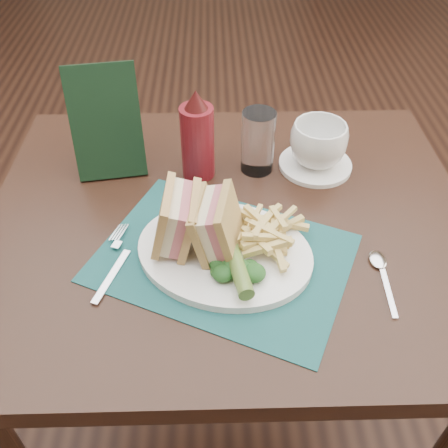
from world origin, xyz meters
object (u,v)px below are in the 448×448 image
placemat (223,258)px  check_presenter (106,123)px  plate (224,252)px  saucer (315,165)px  sandwich_half_a (164,218)px  coffee_cup (318,144)px  drinking_glass (258,142)px  table_main (229,334)px  ketchup_bottle (197,135)px  sandwich_half_b (204,223)px

placemat → check_presenter: size_ratio=1.85×
plate → saucer: plate is taller
sandwich_half_a → coffee_cup: (0.29, 0.23, -0.02)m
drinking_glass → check_presenter: bearing=178.3°
table_main → ketchup_bottle: (-0.06, 0.13, 0.47)m
coffee_cup → check_presenter: bearing=179.2°
saucer → check_presenter: bearing=179.2°
sandwich_half_a → check_presenter: (-0.12, 0.24, 0.04)m
ketchup_bottle → check_presenter: (-0.18, 0.02, 0.01)m
plate → placemat: bearing=-97.1°
sandwich_half_a → placemat: bearing=-11.3°
placemat → saucer: size_ratio=2.74×
check_presenter → table_main: bearing=-42.5°
saucer → table_main: bearing=-140.4°
coffee_cup → sandwich_half_b: bearing=-133.0°
check_presenter → ketchup_bottle: bearing=-16.3°
plate → ketchup_bottle: 0.25m
table_main → drinking_glass: size_ratio=6.92×
placemat → ketchup_bottle: (-0.04, 0.24, 0.09)m
coffee_cup → drinking_glass: drinking_glass is taller
saucer → coffee_cup: 0.05m
placemat → coffee_cup: bearing=52.4°
plate → coffee_cup: 0.32m
coffee_cup → drinking_glass: (-0.12, -0.00, 0.01)m
saucer → ketchup_bottle: (-0.24, -0.02, 0.09)m
sandwich_half_a → saucer: bearing=41.4°
sandwich_half_b → drinking_glass: 0.26m
drinking_glass → ketchup_bottle: (-0.12, -0.01, 0.03)m
ketchup_bottle → sandwich_half_b: bearing=-86.6°
saucer → check_presenter: 0.43m
plate → ketchup_bottle: ketchup_bottle is taller
coffee_cup → ketchup_bottle: ketchup_bottle is taller
drinking_glass → placemat: bearing=-106.5°
drinking_glass → ketchup_bottle: 0.12m
table_main → check_presenter: 0.56m
plate → check_presenter: bearing=150.7°
check_presenter → placemat: bearing=-58.8°
coffee_cup → ketchup_bottle: (-0.24, -0.02, 0.04)m
placemat → sandwich_half_a: sandwich_half_a is taller
sandwich_half_a → coffee_cup: bearing=41.4°
placemat → saucer: (0.20, 0.26, 0.00)m
plate → saucer: size_ratio=2.00×
saucer → coffee_cup: size_ratio=1.31×
sandwich_half_b → ketchup_bottle: bearing=103.8°
sandwich_half_b → ketchup_bottle: 0.23m
saucer → ketchup_bottle: ketchup_bottle is taller
saucer → check_presenter: size_ratio=0.68×
table_main → coffee_cup: size_ratio=7.86×
drinking_glass → ketchup_bottle: ketchup_bottle is taller
plate → coffee_cup: bearing=72.2°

